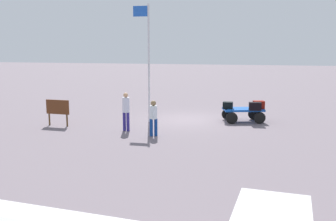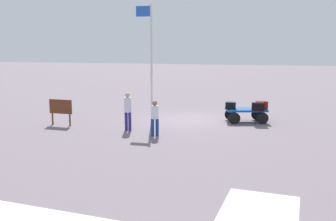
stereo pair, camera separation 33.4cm
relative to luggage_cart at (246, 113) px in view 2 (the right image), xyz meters
name	(u,v)px [view 2 (the right image)]	position (x,y,z in m)	size (l,w,h in m)	color
ground_plane	(193,120)	(2.68, 0.09, -0.48)	(120.00, 120.00, 0.00)	slate
luggage_cart	(246,113)	(0.00, 0.00, 0.00)	(2.23, 1.69, 0.68)	#0F49AC
suitcase_grey	(231,105)	(0.75, 0.23, 0.37)	(0.50, 0.38, 0.34)	black
suitcase_olive	(262,105)	(-0.77, -0.13, 0.39)	(0.61, 0.50, 0.39)	maroon
suitcase_maroon	(258,107)	(-0.60, 0.45, 0.40)	(0.63, 0.41, 0.40)	black
worker_lead	(128,109)	(5.06, 3.39, 0.53)	(0.40, 0.40, 1.75)	navy
worker_trailing	(155,116)	(3.58, 4.07, 0.39)	(0.41, 0.41, 1.54)	navy
flagpole	(150,56)	(4.69, 1.12, 2.84)	(0.83, 0.10, 5.84)	silver
signboard	(61,108)	(8.63, 3.09, 0.36)	(1.21, 0.13, 1.27)	#4C3319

